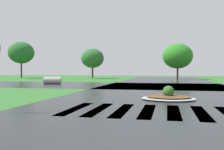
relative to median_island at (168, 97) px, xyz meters
The scene contains 6 objects.
asphalt_roadway 1.36m from the median_island, 102.42° to the left, with size 11.14×80.00×0.01m, color #232628.
asphalt_cross_road 10.53m from the median_island, 91.59° to the left, with size 90.00×10.03×0.01m, color #232628.
crosswalk_stripes 3.77m from the median_island, 94.44° to the right, with size 6.75×3.29×0.01m.
median_island is the anchor object (origin of this frame).
drainage_pipe_stack 16.25m from the median_island, 135.51° to the left, with size 1.86×1.12×0.73m.
background_treeline 29.53m from the median_island, 107.71° to the left, with size 42.20×5.55×6.33m.
Camera 1 is at (0.23, -4.14, 1.47)m, focal length 40.86 mm.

